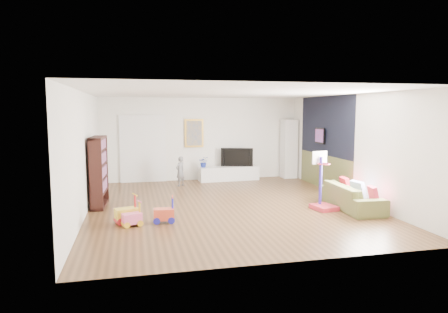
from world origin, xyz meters
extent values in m
cube|color=brown|center=(0.00, 0.00, 0.00)|extent=(6.50, 7.50, 0.00)
cube|color=white|center=(0.00, 0.00, 2.70)|extent=(6.50, 7.50, 0.00)
cube|color=silver|center=(0.00, 3.75, 1.35)|extent=(6.50, 0.00, 2.70)
cube|color=silver|center=(0.00, -3.75, 1.35)|extent=(6.50, 0.00, 2.70)
cube|color=silver|center=(-3.25, 0.00, 1.35)|extent=(0.00, 7.50, 2.70)
cube|color=silver|center=(3.25, 0.00, 1.35)|extent=(0.00, 7.50, 2.70)
cube|color=black|center=(3.23, 1.40, 1.85)|extent=(0.01, 3.20, 1.70)
cube|color=brown|center=(3.23, 1.40, 0.50)|extent=(0.01, 3.20, 1.00)
cube|color=white|center=(-1.90, 3.71, 1.05)|extent=(1.45, 0.06, 2.10)
cube|color=gold|center=(-0.25, 3.71, 1.55)|extent=(0.62, 0.06, 0.92)
cube|color=#7F3F8C|center=(3.17, 1.60, 1.55)|extent=(0.04, 0.56, 0.46)
cube|color=silver|center=(0.84, 3.39, 0.23)|extent=(2.00, 0.61, 0.46)
cube|color=white|center=(2.96, 3.46, 0.99)|extent=(0.47, 0.47, 1.98)
cube|color=black|center=(-3.02, 0.64, 0.84)|extent=(0.36, 1.16, 1.67)
imported|color=brown|center=(2.77, -0.93, 0.28)|extent=(0.86, 1.98, 0.57)
cube|color=#D02F40|center=(2.09, -0.89, 0.68)|extent=(0.57, 0.65, 1.36)
cube|color=yellow|center=(-2.37, -1.04, 0.29)|extent=(0.50, 0.39, 0.59)
cube|color=#DF4B2F|center=(-1.62, -1.17, 0.27)|extent=(0.43, 0.29, 0.55)
cube|color=pink|center=(-2.26, -1.28, 0.25)|extent=(0.42, 0.33, 0.50)
imported|color=slate|center=(-0.83, 2.75, 0.45)|extent=(0.39, 0.38, 0.91)
imported|color=black|center=(1.14, 3.46, 0.76)|extent=(1.05, 0.43, 0.61)
imported|color=navy|center=(0.01, 3.39, 0.64)|extent=(0.35, 0.31, 0.35)
cube|color=#B1243E|center=(2.95, -1.51, 0.45)|extent=(0.16, 0.37, 0.36)
cube|color=silver|center=(2.92, -0.94, 0.45)|extent=(0.17, 0.41, 0.40)
cube|color=#AB1525|center=(2.92, -0.36, 0.45)|extent=(0.14, 0.39, 0.38)
camera|label=1|loc=(-2.19, -9.21, 2.29)|focal=32.00mm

